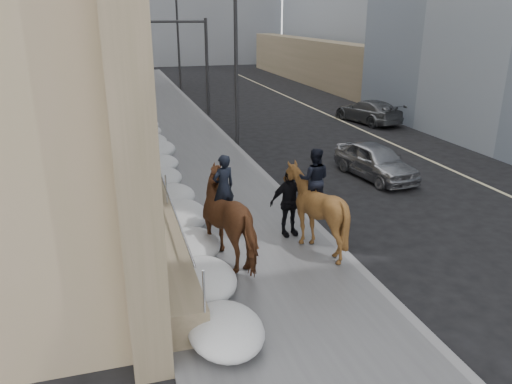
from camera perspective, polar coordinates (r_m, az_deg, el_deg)
ground at (r=12.31m, az=0.89°, el=-10.87°), size 140.00×140.00×0.00m
sidewalk at (r=21.29m, az=-7.09°, el=2.63°), size 5.00×80.00×0.12m
curb at (r=21.83m, az=-0.29°, el=3.22°), size 0.24×80.00×0.12m
lane_line at (r=25.11m, az=17.32°, el=4.39°), size 0.15×70.00×0.01m
far_podium at (r=27.76m, az=26.52°, el=8.86°), size 2.00×80.00×4.00m
streetlight_mid at (r=24.88m, az=-2.68°, el=15.83°), size 1.71×0.24×8.00m
streetlight_far at (r=44.54m, az=-9.12°, el=17.34°), size 1.71×0.24×8.00m
traffic_signal at (r=32.62m, az=-7.33°, el=15.61°), size 4.10×0.22×6.00m
snow_bank at (r=19.20m, az=-10.37°, el=1.83°), size 1.70×18.10×0.76m
mounted_horse_left at (r=12.94m, az=-2.57°, el=-2.77°), size 2.12×3.00×2.81m
mounted_horse_right at (r=13.60m, az=6.65°, el=-1.65°), size 2.51×2.63×2.79m
pedestrian at (r=14.43m, az=3.77°, el=-1.18°), size 1.22×0.61×2.01m
car_silver at (r=20.57m, az=13.51°, el=3.49°), size 2.17×4.30×1.40m
car_grey at (r=31.28m, az=12.68°, el=8.99°), size 2.90×5.04×1.37m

